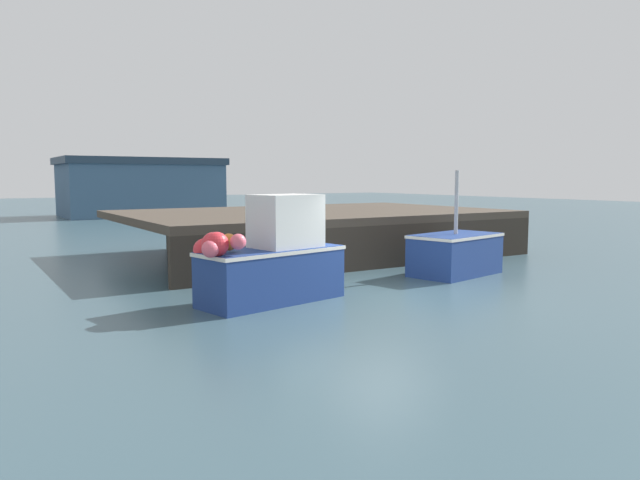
# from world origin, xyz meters

# --- Properties ---
(ground) EXTENTS (120.00, 160.00, 0.10)m
(ground) POSITION_xyz_m (0.00, 0.00, -0.05)
(ground) COLOR #38515B
(pier) EXTENTS (13.37, 8.56, 1.60)m
(pier) POSITION_xyz_m (2.67, 7.08, 1.35)
(pier) COLOR #473D33
(pier) RESTS_ON ground
(fishing_boat_near_left) EXTENTS (3.66, 1.97, 2.42)m
(fishing_boat_near_left) POSITION_xyz_m (-2.51, 0.80, 0.97)
(fishing_boat_near_left) COLOR navy
(fishing_boat_near_left) RESTS_ON ground
(fishing_boat_near_right) EXTENTS (3.01, 2.10, 3.01)m
(fishing_boat_near_right) POSITION_xyz_m (3.73, 1.38, 0.63)
(fishing_boat_near_right) COLOR navy
(fishing_boat_near_right) RESTS_ON ground
(rowboat) EXTENTS (1.70, 1.01, 0.47)m
(rowboat) POSITION_xyz_m (4.74, 2.01, 0.22)
(rowboat) COLOR white
(rowboat) RESTS_ON ground
(warehouse) EXTENTS (11.43, 6.68, 4.24)m
(warehouse) POSITION_xyz_m (3.58, 33.85, 2.14)
(warehouse) COLOR #385675
(warehouse) RESTS_ON ground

